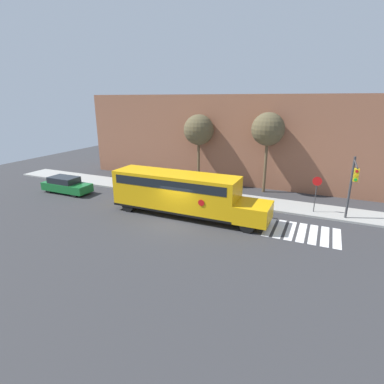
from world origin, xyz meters
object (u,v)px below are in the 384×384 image
(parked_car, at_px, (66,185))
(school_bus, at_px, (181,192))
(tree_far_sidewalk, at_px, (199,130))
(stop_sign, at_px, (316,190))
(tree_near_sidewalk, at_px, (268,130))
(traffic_light, at_px, (352,182))

(parked_car, bearing_deg, school_bus, -2.79)
(parked_car, bearing_deg, tree_far_sidewalk, 38.55)
(parked_car, xyz_separation_m, tree_far_sidewalk, (9.93, 7.91, 4.69))
(stop_sign, xyz_separation_m, tree_near_sidewalk, (-4.60, 4.03, 3.87))
(parked_car, relative_size, tree_far_sidewalk, 0.68)
(stop_sign, bearing_deg, traffic_light, -30.73)
(stop_sign, bearing_deg, tree_near_sidewalk, 138.73)
(school_bus, relative_size, stop_sign, 4.07)
(school_bus, bearing_deg, stop_sign, 25.52)
(school_bus, distance_m, traffic_light, 11.72)
(parked_car, relative_size, traffic_light, 1.02)
(stop_sign, height_order, tree_far_sidewalk, tree_far_sidewalk)
(parked_car, xyz_separation_m, stop_sign, (21.23, 3.74, 1.15))
(school_bus, height_order, tree_near_sidewalk, tree_near_sidewalk)
(school_bus, height_order, traffic_light, traffic_light)
(stop_sign, height_order, tree_near_sidewalk, tree_near_sidewalk)
(tree_far_sidewalk, bearing_deg, tree_near_sidewalk, -1.18)
(parked_car, bearing_deg, stop_sign, 10.00)
(school_bus, xyz_separation_m, tree_far_sidewalk, (-2.22, 8.51, 3.63))
(school_bus, bearing_deg, tree_near_sidewalk, 61.82)
(parked_car, distance_m, traffic_light, 23.64)
(stop_sign, relative_size, traffic_light, 0.63)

